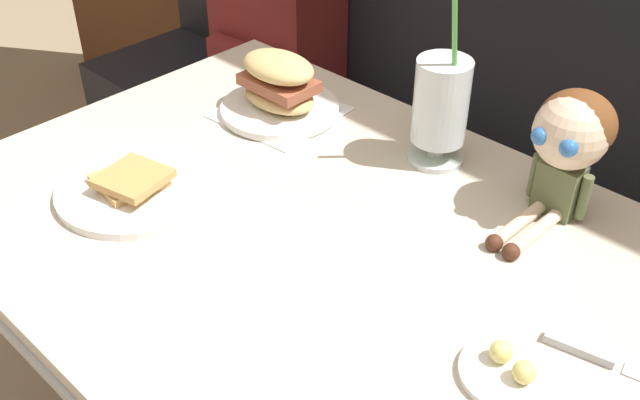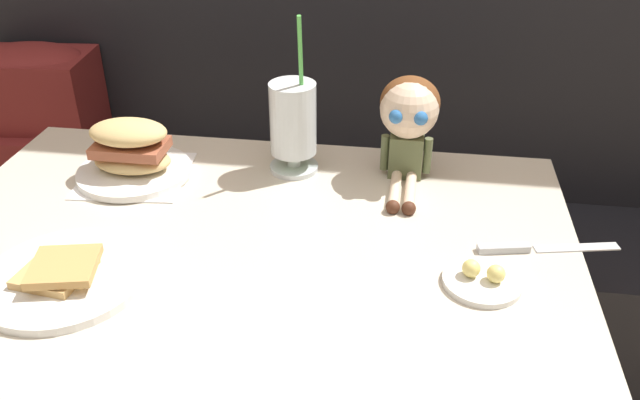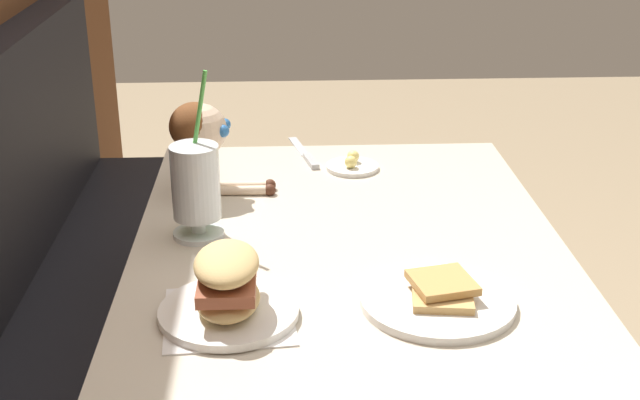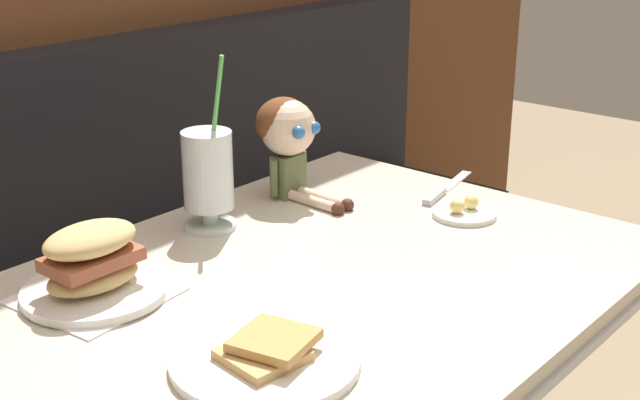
% 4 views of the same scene
% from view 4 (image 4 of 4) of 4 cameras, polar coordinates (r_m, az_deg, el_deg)
% --- Properties ---
extents(booth_bench, '(2.60, 0.48, 1.00)m').
position_cam_4_polar(booth_bench, '(2.02, -14.22, -10.57)').
color(booth_bench, black).
rests_on(booth_bench, ground).
extents(diner_table, '(1.11, 0.81, 0.74)m').
position_cam_4_polar(diner_table, '(1.50, -0.29, -11.83)').
color(diner_table, beige).
rests_on(diner_table, ground).
extents(toast_plate, '(0.25, 0.25, 0.04)m').
position_cam_4_polar(toast_plate, '(1.16, -3.52, -10.13)').
color(toast_plate, white).
rests_on(toast_plate, diner_table).
extents(milkshake_glass, '(0.10, 0.10, 0.31)m').
position_cam_4_polar(milkshake_glass, '(1.57, -7.25, 1.63)').
color(milkshake_glass, silver).
rests_on(milkshake_glass, diner_table).
extents(sandwich_plate, '(0.22, 0.22, 0.12)m').
position_cam_4_polar(sandwich_plate, '(1.36, -14.47, -4.32)').
color(sandwich_plate, white).
rests_on(sandwich_plate, diner_table).
extents(butter_saucer, '(0.12, 0.12, 0.04)m').
position_cam_4_polar(butter_saucer, '(1.67, 9.30, -0.73)').
color(butter_saucer, white).
rests_on(butter_saucer, diner_table).
extents(butter_knife, '(0.23, 0.07, 0.01)m').
position_cam_4_polar(butter_knife, '(1.78, 7.80, 0.51)').
color(butter_knife, silver).
rests_on(butter_knife, diner_table).
extents(seated_doll, '(0.11, 0.22, 0.20)m').
position_cam_4_polar(seated_doll, '(1.72, -2.09, 4.35)').
color(seated_doll, '#5B6642').
rests_on(seated_doll, diner_table).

